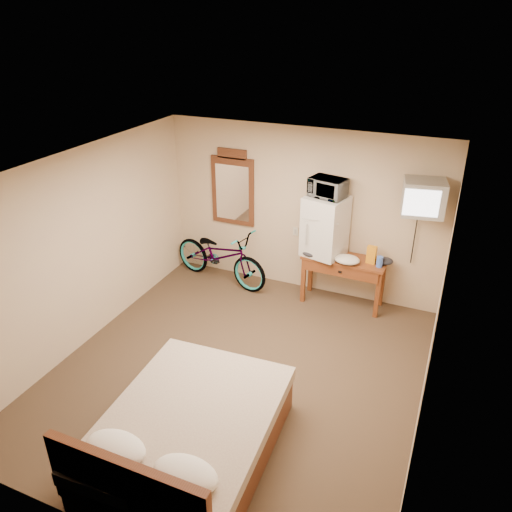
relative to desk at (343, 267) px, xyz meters
name	(u,v)px	position (x,y,z in m)	size (l,w,h in m)	color
room	(236,282)	(-0.75, -2.00, 0.64)	(4.60, 4.64, 2.50)	#3D2A1E
desk	(343,267)	(0.00, 0.00, 0.00)	(1.20, 0.48, 0.75)	brown
mini_fridge	(325,226)	(-0.32, 0.04, 0.57)	(0.64, 0.62, 0.87)	silver
microwave	(328,188)	(-0.32, 0.04, 1.14)	(0.48, 0.33, 0.27)	silver
snack_bag	(372,255)	(0.38, 0.02, 0.27)	(0.13, 0.08, 0.26)	orange
blue_cup	(380,262)	(0.50, -0.05, 0.21)	(0.09, 0.09, 0.15)	#416CDD
cloth_cream	(347,260)	(0.07, -0.11, 0.19)	(0.36, 0.28, 0.11)	silver
cloth_dark_a	(312,253)	(-0.45, -0.10, 0.19)	(0.28, 0.21, 0.11)	black
cloth_dark_b	(385,261)	(0.57, 0.07, 0.19)	(0.22, 0.18, 0.10)	black
crt_television	(424,198)	(0.94, 0.02, 1.18)	(0.58, 0.63, 0.45)	black
wall_mirror	(233,189)	(-1.87, 0.27, 0.85)	(0.70, 0.04, 1.19)	#5B2C1A
bicycle	(220,255)	(-1.95, -0.05, -0.16)	(0.60, 1.73, 0.91)	black
bed	(187,437)	(-0.64, -3.38, -0.32)	(1.61, 2.07, 0.90)	#5B2C1A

